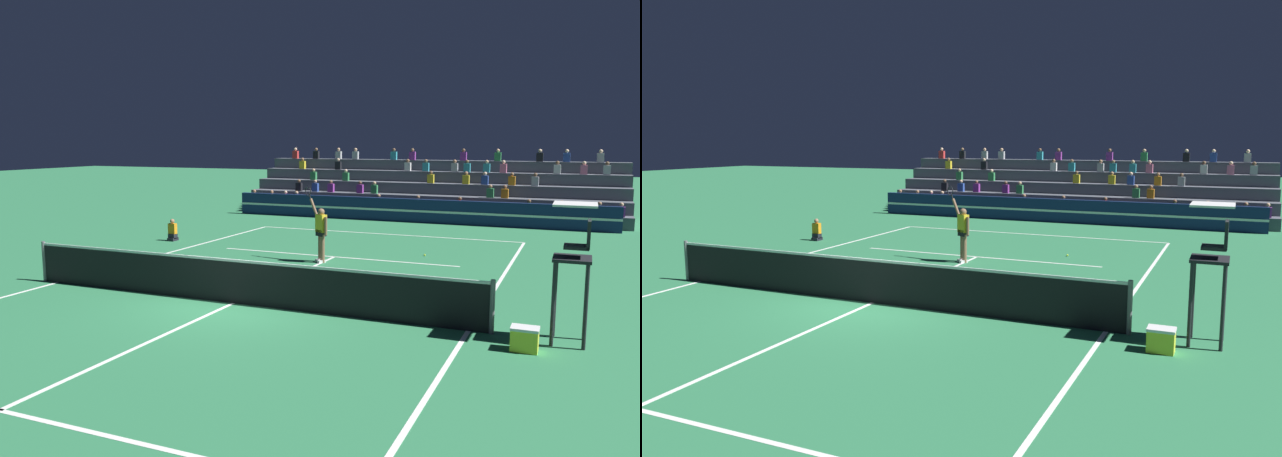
% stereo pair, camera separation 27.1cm
% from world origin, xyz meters
% --- Properties ---
extents(ground_plane, '(120.00, 120.00, 0.00)m').
position_xyz_m(ground_plane, '(0.00, 0.00, 0.00)').
color(ground_plane, '#2D7A4C').
extents(court_lines, '(11.10, 23.90, 0.01)m').
position_xyz_m(court_lines, '(0.00, 0.00, 0.00)').
color(court_lines, white).
rests_on(court_lines, ground).
extents(tennis_net, '(12.00, 0.10, 1.10)m').
position_xyz_m(tennis_net, '(0.00, 0.00, 0.54)').
color(tennis_net, slate).
rests_on(tennis_net, ground).
extents(sponsor_banner_wall, '(18.00, 0.26, 1.10)m').
position_xyz_m(sponsor_banner_wall, '(0.00, 15.98, 0.55)').
color(sponsor_banner_wall, navy).
rests_on(sponsor_banner_wall, ground).
extents(bleacher_stand, '(19.01, 4.75, 3.38)m').
position_xyz_m(bleacher_stand, '(0.00, 19.78, 1.02)').
color(bleacher_stand, '#4C515B').
rests_on(bleacher_stand, ground).
extents(umpire_chair, '(0.76, 0.84, 2.67)m').
position_xyz_m(umpire_chair, '(7.41, -0.00, 1.72)').
color(umpire_chair, black).
rests_on(umpire_chair, ground).
extents(ball_kid_courtside, '(0.30, 0.36, 0.84)m').
position_xyz_m(ball_kid_courtside, '(-6.93, 7.07, 0.33)').
color(ball_kid_courtside, black).
rests_on(ball_kid_courtside, ground).
extents(tennis_player, '(1.05, 0.71, 2.41)m').
position_xyz_m(tennis_player, '(-0.07, 5.43, 0.98)').
color(tennis_player, brown).
rests_on(tennis_player, ground).
extents(tennis_ball, '(0.07, 0.07, 0.07)m').
position_xyz_m(tennis_ball, '(2.71, 7.75, 0.03)').
color(tennis_ball, '#C6DB33').
rests_on(tennis_ball, ground).
extents(equipment_cooler, '(0.50, 0.38, 0.45)m').
position_xyz_m(equipment_cooler, '(6.65, -0.81, 0.23)').
color(equipment_cooler, yellow).
rests_on(equipment_cooler, ground).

